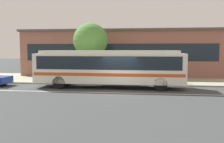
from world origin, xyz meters
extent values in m
plane|color=#383C3E|center=(0.00, 0.00, 0.00)|extent=(120.00, 120.00, 0.00)
cube|color=#9C9E87|center=(0.00, 6.85, 0.06)|extent=(60.00, 8.00, 0.12)
cube|color=silver|center=(0.00, -0.80, 0.00)|extent=(56.00, 0.16, 0.01)
cube|color=white|center=(-0.94, 1.50, 1.57)|extent=(11.67, 2.63, 2.29)
cube|color=white|center=(-0.94, 1.50, 2.83)|extent=(10.74, 2.32, 0.24)
cube|color=#19232D|center=(-0.94, 1.50, 2.02)|extent=(10.98, 2.64, 1.01)
cube|color=#D14E1C|center=(-0.94, 1.50, 1.16)|extent=(11.44, 2.65, 0.24)
cube|color=#19232D|center=(4.83, 1.41, 2.02)|extent=(0.15, 2.15, 1.10)
cylinder|color=black|center=(3.03, 2.52, 0.50)|extent=(1.00, 0.30, 1.00)
cylinder|color=black|center=(3.00, 0.35, 0.50)|extent=(1.00, 0.30, 1.00)
cylinder|color=black|center=(-4.64, 2.64, 0.50)|extent=(1.00, 0.30, 1.00)
cylinder|color=black|center=(-4.68, 0.48, 0.50)|extent=(1.00, 0.30, 1.00)
cylinder|color=black|center=(-10.12, 2.09, 0.32)|extent=(0.64, 0.23, 0.64)
cylinder|color=slate|center=(-3.47, 3.85, 0.56)|extent=(0.14, 0.14, 0.88)
cylinder|color=slate|center=(-3.60, 3.75, 0.56)|extent=(0.14, 0.14, 0.88)
cylinder|color=#4C4A47|center=(-3.54, 3.80, 1.33)|extent=(0.48, 0.48, 0.65)
sphere|color=#DDB469|center=(-3.54, 3.80, 1.75)|extent=(0.21, 0.21, 0.21)
cylinder|color=#263648|center=(4.46, 4.41, 0.55)|extent=(0.14, 0.14, 0.87)
cylinder|color=#263648|center=(4.56, 4.28, 0.55)|extent=(0.14, 0.14, 0.87)
cylinder|color=gold|center=(4.51, 4.35, 1.27)|extent=(0.48, 0.48, 0.55)
sphere|color=tan|center=(4.51, 4.35, 1.65)|extent=(0.23, 0.23, 0.23)
cylinder|color=#233649|center=(0.74, 4.17, 0.54)|extent=(0.14, 0.14, 0.84)
cylinder|color=#233649|center=(0.66, 4.03, 0.54)|extent=(0.14, 0.14, 0.84)
cylinder|color=#4A434D|center=(0.70, 4.10, 1.24)|extent=(0.46, 0.46, 0.56)
sphere|color=tan|center=(0.70, 4.10, 1.62)|extent=(0.21, 0.21, 0.21)
cylinder|color=gray|center=(3.60, 3.53, 1.36)|extent=(0.08, 0.08, 2.48)
cube|color=yellow|center=(3.60, 3.53, 2.40)|extent=(0.09, 0.44, 0.56)
cylinder|color=brown|center=(-3.24, 5.48, 1.44)|extent=(0.38, 0.38, 2.63)
sphere|color=#4F893C|center=(-3.24, 5.48, 3.90)|extent=(3.28, 3.28, 3.28)
cube|color=#945C4C|center=(-0.79, 12.41, 2.48)|extent=(21.90, 8.49, 4.97)
cube|color=#19232D|center=(-0.79, 8.14, 2.73)|extent=(20.15, 0.04, 1.79)
cube|color=#514945|center=(-0.79, 12.41, 5.09)|extent=(22.30, 8.89, 0.24)
camera|label=1|loc=(1.69, -17.91, 3.03)|focal=39.96mm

